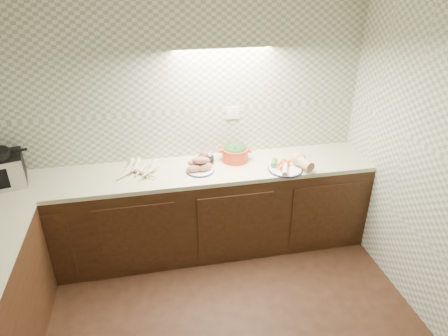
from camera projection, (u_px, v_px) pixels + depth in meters
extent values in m
cube|color=gray|center=(176.00, 119.00, 3.73)|extent=(3.60, 0.05, 2.60)
cube|color=beige|center=(233.00, 113.00, 3.82)|extent=(0.13, 0.01, 0.12)
cube|color=black|center=(183.00, 213.00, 3.89)|extent=(3.60, 0.60, 0.86)
cube|color=beige|center=(181.00, 173.00, 3.68)|extent=(3.60, 0.60, 0.04)
cone|color=beige|center=(136.00, 166.00, 3.71)|extent=(0.19, 0.23, 0.05)
cone|color=beige|center=(128.00, 166.00, 3.70)|extent=(0.08, 0.25, 0.05)
cone|color=beige|center=(137.00, 165.00, 3.72)|extent=(0.07, 0.21, 0.06)
cone|color=beige|center=(150.00, 166.00, 3.70)|extent=(0.22, 0.18, 0.05)
cone|color=beige|center=(153.00, 167.00, 3.69)|extent=(0.21, 0.22, 0.05)
cone|color=beige|center=(138.00, 169.00, 3.66)|extent=(0.12, 0.27, 0.05)
cone|color=beige|center=(144.00, 163.00, 3.70)|extent=(0.16, 0.21, 0.06)
cone|color=beige|center=(144.00, 171.00, 3.57)|extent=(0.16, 0.26, 0.05)
cone|color=beige|center=(152.00, 166.00, 3.66)|extent=(0.09, 0.24, 0.06)
cylinder|color=#161941|center=(200.00, 171.00, 3.66)|extent=(0.26, 0.26, 0.01)
cylinder|color=white|center=(200.00, 170.00, 3.66)|extent=(0.24, 0.24, 0.02)
ellipsoid|color=#A87158|center=(195.00, 168.00, 3.61)|extent=(0.15, 0.10, 0.07)
ellipsoid|color=#A87158|center=(206.00, 167.00, 3.63)|extent=(0.15, 0.10, 0.07)
ellipsoid|color=#A87158|center=(198.00, 164.00, 3.68)|extent=(0.15, 0.10, 0.07)
ellipsoid|color=#A87158|center=(195.00, 162.00, 3.63)|extent=(0.15, 0.10, 0.07)
ellipsoid|color=#A87158|center=(202.00, 160.00, 3.67)|extent=(0.15, 0.10, 0.07)
ellipsoid|color=#A87158|center=(200.00, 160.00, 3.60)|extent=(0.15, 0.10, 0.07)
cylinder|color=black|center=(206.00, 160.00, 3.81)|extent=(0.16, 0.16, 0.06)
sphere|color=maroon|center=(204.00, 155.00, 3.78)|extent=(0.08, 0.08, 0.08)
sphere|color=beige|center=(209.00, 155.00, 3.80)|extent=(0.05, 0.05, 0.05)
cylinder|color=red|center=(235.00, 154.00, 3.84)|extent=(0.30, 0.30, 0.13)
cube|color=red|center=(220.00, 151.00, 3.82)|extent=(0.04, 0.06, 0.02)
cube|color=red|center=(250.00, 151.00, 3.82)|extent=(0.04, 0.06, 0.02)
ellipsoid|color=#286026|center=(235.00, 149.00, 3.81)|extent=(0.23, 0.23, 0.13)
cylinder|color=#161941|center=(285.00, 170.00, 3.68)|extent=(0.32, 0.32, 0.01)
cylinder|color=white|center=(285.00, 169.00, 3.68)|extent=(0.30, 0.30, 0.02)
cone|color=#DE571A|center=(284.00, 166.00, 3.68)|extent=(0.10, 0.18, 0.04)
cone|color=#DE571A|center=(283.00, 167.00, 3.66)|extent=(0.14, 0.17, 0.04)
cone|color=#DE571A|center=(280.00, 167.00, 3.66)|extent=(0.17, 0.13, 0.04)
cone|color=#DE571A|center=(282.00, 165.00, 3.66)|extent=(0.14, 0.16, 0.04)
cone|color=#DE571A|center=(282.00, 165.00, 3.67)|extent=(0.15, 0.16, 0.04)
cone|color=#DE571A|center=(280.00, 164.00, 3.68)|extent=(0.16, 0.14, 0.04)
cylinder|color=silver|center=(285.00, 169.00, 3.61)|extent=(0.12, 0.21, 0.05)
cylinder|color=#3A7631|center=(274.00, 163.00, 3.73)|extent=(0.09, 0.14, 0.05)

